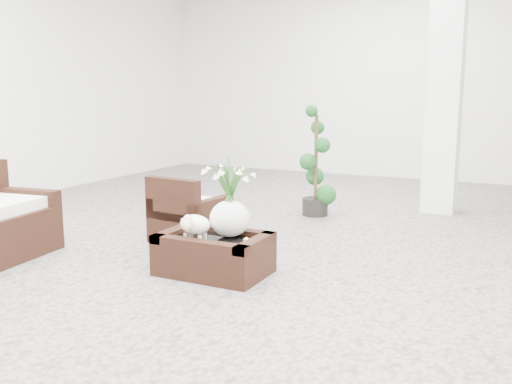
% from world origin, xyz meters
% --- Properties ---
extents(ground, '(11.00, 11.00, 0.00)m').
position_xyz_m(ground, '(0.00, 0.00, 0.00)').
color(ground, gray).
rests_on(ground, ground).
extents(column, '(0.40, 0.40, 3.50)m').
position_xyz_m(column, '(1.20, 2.80, 1.75)').
color(column, white).
rests_on(column, ground).
extents(coffee_table, '(0.90, 0.60, 0.31)m').
position_xyz_m(coffee_table, '(-0.10, -0.70, 0.16)').
color(coffee_table, black).
rests_on(coffee_table, ground).
extents(sheep_figurine, '(0.28, 0.23, 0.21)m').
position_xyz_m(sheep_figurine, '(-0.22, -0.80, 0.42)').
color(sheep_figurine, white).
rests_on(sheep_figurine, coffee_table).
extents(planter_narcissus, '(0.44, 0.44, 0.80)m').
position_xyz_m(planter_narcissus, '(-0.00, -0.60, 0.71)').
color(planter_narcissus, white).
rests_on(planter_narcissus, coffee_table).
extents(tealight, '(0.04, 0.04, 0.03)m').
position_xyz_m(tealight, '(0.20, -0.68, 0.33)').
color(tealight, white).
rests_on(tealight, coffee_table).
extents(armchair, '(0.71, 0.68, 0.69)m').
position_xyz_m(armchair, '(-0.89, 0.14, 0.34)').
color(armchair, black).
rests_on(armchair, ground).
extents(topiary, '(0.36, 0.36, 1.34)m').
position_xyz_m(topiary, '(-0.15, 1.88, 0.67)').
color(topiary, '#133D16').
rests_on(topiary, ground).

